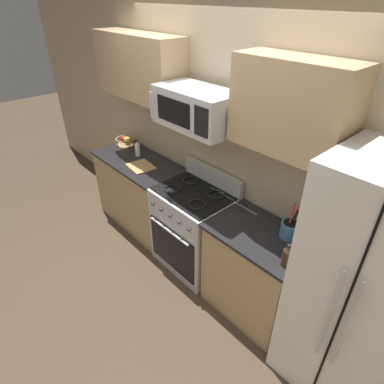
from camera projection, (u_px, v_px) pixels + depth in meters
The scene contains 15 objects.
ground_plane at pixel (146, 292), 3.25m from camera, with size 16.00×16.00×0.00m, color #473828.
wall_back at pixel (221, 147), 3.14m from camera, with size 8.00×0.10×2.60m, color tan.
counter_left at pixel (140, 192), 4.01m from camera, with size 1.22×0.59×0.91m.
range_oven at pixel (194, 228), 3.37m from camera, with size 0.76×0.64×1.09m.
counter_right at pixel (255, 272), 2.87m from camera, with size 0.85×0.59×0.91m.
refrigerator at pixel (363, 293), 2.08m from camera, with size 0.78×0.70×1.86m.
microwave at pixel (196, 108), 2.70m from camera, with size 0.75×0.44×0.33m.
upper_cabinets_left at pixel (139, 67), 3.30m from camera, with size 1.21×0.34×0.64m.
upper_cabinets_right at pixel (292, 107), 2.16m from camera, with size 0.84×0.34×0.64m.
utensil_crock at pixel (290, 229), 2.55m from camera, with size 0.16×0.16×0.31m.
fruit_basket at pixel (125, 141), 4.12m from camera, with size 0.24×0.24×0.11m.
apple_loose at pixel (124, 140), 4.17m from camera, with size 0.07×0.07×0.07m, color red.
cutting_board at pixel (141, 167), 3.61m from camera, with size 0.30×0.25×0.02m, color tan.
bottle_vinegar at pixel (137, 149), 3.82m from camera, with size 0.06×0.06×0.20m.
bottle_soy at pixel (287, 256), 2.28m from camera, with size 0.07×0.07×0.19m.
Camera 1 is at (1.95, -1.13, 2.60)m, focal length 29.85 mm.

